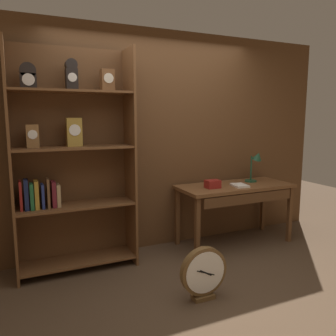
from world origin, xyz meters
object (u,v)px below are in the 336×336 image
object	(u,v)px
workbench	(236,192)
bookshelf	(71,161)
open_repair_manual	(240,185)
toolbox_small	(213,184)
desk_lamp	(256,163)
round_clock_large	(204,273)

from	to	relation	value
workbench	bookshelf	bearing A→B (deg)	176.27
bookshelf	open_repair_manual	bearing A→B (deg)	-6.16
toolbox_small	bookshelf	bearing A→B (deg)	174.78
bookshelf	desk_lamp	size ratio (longest dim) A/B	5.65
workbench	desk_lamp	xyz separation A→B (m)	(0.35, 0.08, 0.34)
toolbox_small	open_repair_manual	xyz separation A→B (m)	(0.35, -0.06, -0.03)
open_repair_manual	workbench	bearing A→B (deg)	93.24
toolbox_small	round_clock_large	xyz separation A→B (m)	(-0.68, -0.97, -0.56)
toolbox_small	desk_lamp	bearing A→B (deg)	7.97
workbench	toolbox_small	world-z (taller)	toolbox_small
round_clock_large	workbench	bearing A→B (deg)	43.63
open_repair_manual	round_clock_large	distance (m)	1.46
toolbox_small	open_repair_manual	world-z (taller)	toolbox_small
bookshelf	toolbox_small	distance (m)	1.65
bookshelf	workbench	size ratio (longest dim) A/B	1.59
workbench	round_clock_large	xyz separation A→B (m)	(-1.03, -0.99, -0.42)
desk_lamp	toolbox_small	xyz separation A→B (m)	(-0.71, -0.10, -0.20)
open_repair_manual	round_clock_large	world-z (taller)	open_repair_manual
workbench	open_repair_manual	world-z (taller)	open_repair_manual
open_repair_manual	round_clock_large	size ratio (longest dim) A/B	0.46
desk_lamp	round_clock_large	size ratio (longest dim) A/B	0.85
workbench	open_repair_manual	distance (m)	0.13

